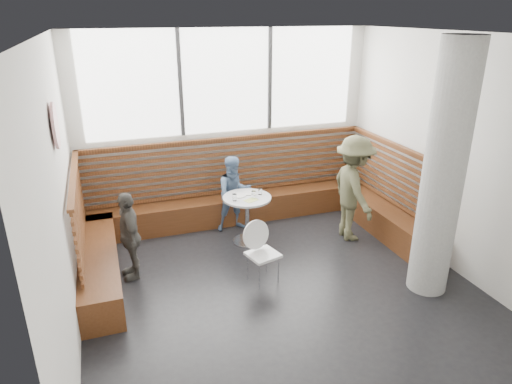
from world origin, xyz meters
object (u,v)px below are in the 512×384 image
object	(u,v)px
cafe_table	(247,210)
adult_man	(353,189)
concrete_column	(443,174)
child_back	(235,194)
child_left	(129,236)
cafe_chair	(261,247)

from	to	relation	value
cafe_table	adult_man	world-z (taller)	adult_man
concrete_column	child_back	world-z (taller)	concrete_column
concrete_column	adult_man	distance (m)	1.79
adult_man	concrete_column	bearing A→B (deg)	-166.35
concrete_column	child_back	xyz separation A→B (m)	(-1.91, 2.52, -0.97)
adult_man	child_left	distance (m)	3.44
cafe_chair	adult_man	xyz separation A→B (m)	(1.79, 0.72, 0.35)
adult_man	child_left	world-z (taller)	adult_man
concrete_column	child_left	distance (m)	4.10
concrete_column	cafe_table	bearing A→B (deg)	133.02
adult_man	cafe_table	bearing A→B (deg)	82.13
adult_man	child_back	xyz separation A→B (m)	(-1.68, 0.91, -0.21)
child_left	cafe_table	bearing A→B (deg)	99.46
child_left	adult_man	bearing A→B (deg)	86.74
concrete_column	cafe_chair	distance (m)	2.47
adult_man	child_back	size ratio (longest dim) A/B	1.33
cafe_chair	child_left	world-z (taller)	child_left
adult_man	child_left	bearing A→B (deg)	96.28
cafe_table	adult_man	bearing A→B (deg)	-13.33
cafe_table	adult_man	size ratio (longest dim) A/B	0.46
cafe_chair	child_left	distance (m)	1.78
cafe_table	cafe_chair	world-z (taller)	cafe_chair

